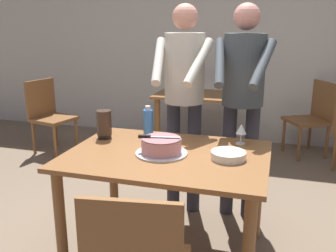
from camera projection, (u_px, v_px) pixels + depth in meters
back_wall at (230, 40)px, 4.99m from camera, size 10.00×0.12×2.70m
main_dining_table at (167, 170)px, 2.49m from camera, size 1.31×0.94×0.75m
cake_on_platter at (161, 147)px, 2.43m from camera, size 0.34×0.34×0.11m
cake_knife at (150, 137)px, 2.42m from camera, size 0.27×0.07×0.02m
plate_stack at (228, 155)px, 2.35m from camera, size 0.22×0.22×0.05m
wine_glass_near at (241, 130)px, 2.63m from camera, size 0.08×0.08×0.14m
water_bottle at (148, 124)px, 2.73m from camera, size 0.07×0.07×0.25m
hurricane_lamp at (104, 124)px, 2.75m from camera, size 0.11×0.11×0.21m
person_cutting_cake at (184, 87)px, 3.02m from camera, size 0.47×0.55×1.72m
person_standing_beside at (243, 89)px, 2.92m from camera, size 0.47×0.56×1.72m
background_table at (197, 107)px, 4.62m from camera, size 1.00×0.70×0.74m
background_chair_1 at (313, 116)px, 4.53m from camera, size 0.60×0.60×0.90m
background_chair_2 at (49, 113)px, 4.65m from camera, size 0.53×0.53×0.90m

